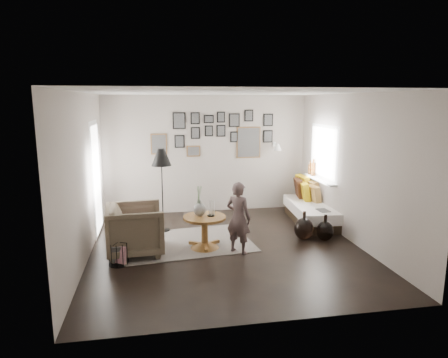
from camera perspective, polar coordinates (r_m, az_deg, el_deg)
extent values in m
plane|color=black|center=(6.92, 0.33, -9.78)|extent=(4.80, 4.80, 0.00)
plane|color=#AA9F95|center=(8.92, -2.48, 3.55)|extent=(4.50, 0.00, 4.50)
plane|color=#AA9F95|center=(4.29, 6.22, -4.68)|extent=(4.50, 0.00, 4.50)
plane|color=#AA9F95|center=(6.55, -19.38, 0.22)|extent=(0.00, 4.80, 4.80)
plane|color=#AA9F95|center=(7.32, 17.93, 1.38)|extent=(0.00, 4.80, 4.80)
plane|color=white|center=(6.47, 0.35, 12.28)|extent=(4.80, 4.80, 0.00)
plane|color=white|center=(7.76, -17.79, 0.04)|extent=(0.00, 2.14, 2.14)
plane|color=white|center=(7.76, -17.79, 0.04)|extent=(0.00, 1.88, 1.88)
plane|color=white|center=(7.76, -17.79, 0.04)|extent=(0.00, 1.93, 1.93)
plane|color=white|center=(8.36, 14.06, 3.76)|extent=(0.00, 1.30, 1.30)
plane|color=white|center=(8.36, 14.06, 3.76)|extent=(0.00, 1.14, 1.14)
cube|color=white|center=(8.42, 13.51, -0.09)|extent=(0.15, 1.32, 0.04)
cylinder|color=#8C4C14|center=(8.71, 12.64, 1.38)|extent=(0.10, 0.10, 0.28)
cylinder|color=#8C4C14|center=(8.87, 12.21, 1.37)|extent=(0.08, 0.08, 0.22)
cube|color=brown|center=(8.80, -9.30, 4.95)|extent=(0.35, 0.03, 0.45)
cube|color=black|center=(8.78, -9.30, 4.94)|extent=(0.30, 0.01, 0.40)
cube|color=black|center=(8.78, -6.43, 8.28)|extent=(0.28, 0.03, 0.36)
cube|color=black|center=(8.76, -6.42, 8.28)|extent=(0.23, 0.01, 0.31)
cube|color=black|center=(8.81, -6.37, 5.36)|extent=(0.22, 0.03, 0.28)
cube|color=black|center=(8.79, -6.36, 5.35)|extent=(0.17, 0.01, 0.23)
cube|color=black|center=(8.81, -4.14, 8.66)|extent=(0.20, 0.03, 0.26)
cube|color=black|center=(8.79, -4.13, 8.65)|extent=(0.15, 0.01, 0.21)
cube|color=black|center=(8.82, -4.11, 6.58)|extent=(0.20, 0.03, 0.26)
cube|color=black|center=(8.81, -4.10, 6.57)|extent=(0.15, 0.01, 0.21)
cube|color=black|center=(8.84, -2.18, 8.56)|extent=(0.22, 0.03, 0.18)
cube|color=black|center=(8.83, -2.17, 8.55)|extent=(0.17, 0.01, 0.13)
cube|color=black|center=(8.86, -2.17, 6.88)|extent=(0.18, 0.03, 0.24)
cube|color=black|center=(8.84, -2.16, 6.87)|extent=(0.13, 0.01, 0.19)
cube|color=black|center=(8.88, -0.44, 8.84)|extent=(0.18, 0.03, 0.24)
cube|color=black|center=(8.87, -0.42, 8.83)|extent=(0.13, 0.01, 0.19)
cube|color=black|center=(8.90, -0.44, 6.91)|extent=(0.20, 0.03, 0.26)
cube|color=black|center=(8.88, -0.42, 6.90)|extent=(0.15, 0.01, 0.21)
cube|color=black|center=(8.94, 1.48, 8.40)|extent=(0.24, 0.03, 0.30)
cube|color=black|center=(8.92, 1.50, 8.39)|extent=(0.19, 0.01, 0.25)
cube|color=black|center=(8.97, 1.46, 6.04)|extent=(0.18, 0.03, 0.24)
cube|color=black|center=(8.95, 1.49, 6.03)|extent=(0.13, 0.01, 0.19)
cube|color=brown|center=(9.05, 3.52, 5.24)|extent=(0.55, 0.03, 0.70)
cube|color=black|center=(9.03, 3.54, 5.23)|extent=(0.50, 0.01, 0.65)
cube|color=black|center=(9.01, 3.56, 9.04)|extent=(0.20, 0.03, 0.26)
cube|color=black|center=(8.99, 3.59, 9.03)|extent=(0.15, 0.01, 0.21)
cube|color=black|center=(9.13, 6.33, 8.39)|extent=(0.22, 0.03, 0.28)
cube|color=black|center=(9.11, 6.36, 8.38)|extent=(0.17, 0.01, 0.23)
cube|color=black|center=(9.15, 6.28, 6.08)|extent=(0.22, 0.03, 0.28)
cube|color=black|center=(9.14, 6.31, 6.07)|extent=(0.17, 0.01, 0.23)
cube|color=brown|center=(8.86, -4.40, 3.99)|extent=(0.30, 0.03, 0.24)
cube|color=black|center=(8.84, -4.39, 3.98)|extent=(0.25, 0.01, 0.19)
cube|color=white|center=(9.20, 7.18, 4.95)|extent=(0.06, 0.04, 0.10)
cylinder|color=white|center=(9.08, 7.41, 5.00)|extent=(0.02, 0.24, 0.02)
cone|color=white|center=(8.97, 7.65, 4.53)|extent=(0.18, 0.18, 0.14)
cube|color=#BFB4A8|center=(7.18, -5.35, -9.00)|extent=(2.38, 1.78, 0.01)
cone|color=brown|center=(6.89, -2.76, -9.44)|extent=(0.53, 0.53, 0.10)
cylinder|color=brown|center=(6.81, -2.78, -7.58)|extent=(0.11, 0.11, 0.41)
cylinder|color=brown|center=(6.73, -2.80, -5.51)|extent=(0.72, 0.72, 0.04)
ellipsoid|color=black|center=(6.71, -3.51, -4.40)|extent=(0.21, 0.21, 0.23)
cylinder|color=black|center=(6.67, -3.52, -3.30)|extent=(0.06, 0.06, 0.04)
cylinder|color=black|center=(6.74, -1.87, -5.22)|extent=(0.12, 0.12, 0.02)
cube|color=black|center=(8.48, 12.37, -5.42)|extent=(0.84, 1.73, 0.19)
cube|color=white|center=(8.42, 12.42, -4.16)|extent=(0.90, 1.79, 0.21)
cube|color=#C5990B|center=(8.98, 10.94, -1.04)|extent=(0.23, 0.51, 0.49)
cube|color=#331B10|center=(8.86, 10.40, -1.35)|extent=(0.27, 0.47, 0.44)
cube|color=brown|center=(8.81, 12.11, -1.54)|extent=(0.29, 0.46, 0.42)
cube|color=#C5990B|center=(8.64, 11.33, -1.82)|extent=(0.25, 0.43, 0.40)
cube|color=brown|center=(8.55, 12.59, -2.12)|extent=(0.23, 0.39, 0.37)
cube|color=black|center=(7.91, 13.98, -4.37)|extent=(0.22, 0.28, 0.01)
imported|color=brown|center=(6.69, -12.54, -7.06)|extent=(0.96, 0.94, 0.82)
cube|color=beige|center=(6.72, -12.29, -6.36)|extent=(0.38, 0.40, 0.17)
cylinder|color=black|center=(7.86, -8.64, -7.22)|extent=(0.25, 0.25, 0.03)
cylinder|color=black|center=(7.68, -8.79, -2.28)|extent=(0.02, 0.02, 1.42)
cone|color=black|center=(7.54, -8.95, 3.10)|extent=(0.37, 0.37, 0.32)
cube|color=black|center=(6.40, -14.82, -10.39)|extent=(0.20, 0.10, 0.27)
cube|color=beige|center=(6.38, -14.59, -10.44)|extent=(0.20, 0.17, 0.27)
ellipsoid|color=black|center=(7.39, 11.35, -6.99)|extent=(0.35, 0.35, 0.40)
cylinder|color=black|center=(7.31, 11.42, -5.03)|extent=(0.06, 0.06, 0.12)
ellipsoid|color=black|center=(7.42, 14.21, -7.22)|extent=(0.31, 0.31, 0.35)
cylinder|color=black|center=(7.35, 14.30, -5.45)|extent=(0.06, 0.06, 0.12)
imported|color=brown|center=(6.53, 2.07, -5.56)|extent=(0.52, 0.50, 1.19)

